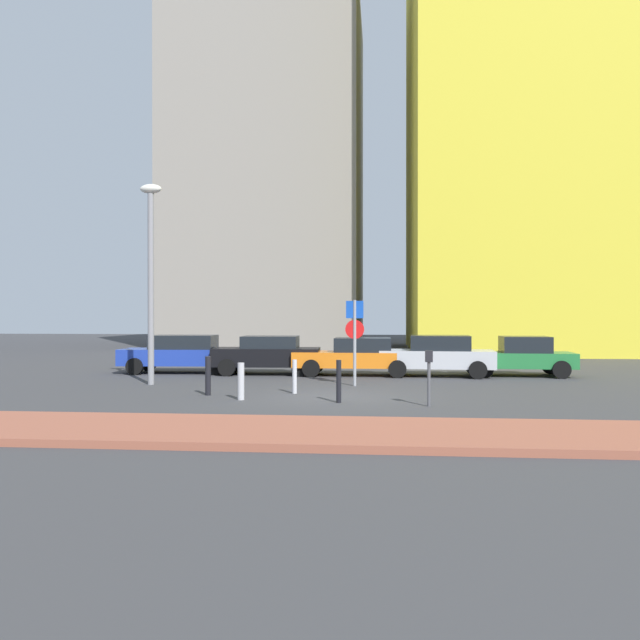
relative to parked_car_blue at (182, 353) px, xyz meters
name	(u,v)px	position (x,y,z in m)	size (l,w,h in m)	color
ground_plane	(337,397)	(6.53, -6.83, -0.78)	(120.00, 120.00, 0.00)	#38383A
sidewalk_brick	(315,432)	(6.53, -12.62, -0.71)	(40.00, 3.02, 0.14)	#93513D
parked_car_blue	(182,353)	(0.00, 0.00, 0.00)	(4.69, 2.23, 1.47)	#1E389E
parked_car_black	(268,354)	(3.41, -0.22, 0.00)	(4.08, 2.16, 1.46)	black
parked_car_orange	(357,356)	(6.82, -0.42, -0.05)	(4.57, 1.90, 1.41)	orange
parked_car_silver	(438,355)	(9.79, -0.47, 0.01)	(4.22, 2.16, 1.50)	#B7BABF
parked_car_green	(520,356)	(12.84, -0.04, -0.04)	(3.98, 2.12, 1.47)	#237238
parking_sign_post	(355,332)	(6.89, -4.05, 0.93)	(0.60, 0.10, 2.72)	gray
parking_meter	(429,370)	(8.90, -8.49, 0.11)	(0.18, 0.14, 1.37)	#4C4C51
street_lamp	(151,266)	(0.32, -4.27, 3.07)	(0.70, 0.36, 6.47)	gray
traffic_bollard_near	(208,376)	(2.92, -6.83, -0.23)	(0.16, 0.16, 1.09)	black
traffic_bollard_mid	(241,381)	(4.05, -7.72, -0.29)	(0.18, 0.18, 0.98)	#B7B7BC
traffic_bollard_far	(295,377)	(5.27, -6.20, -0.29)	(0.13, 0.13, 0.97)	#B7B7BC
traffic_bollard_edge	(339,381)	(6.66, -8.03, -0.23)	(0.13, 0.13, 1.09)	black
building_colorful_midrise	(554,107)	(18.88, 18.62, 15.00)	(18.47, 17.02, 31.55)	gold
building_under_construction	(272,175)	(-0.53, 23.48, 12.09)	(13.30, 14.35, 25.73)	gray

